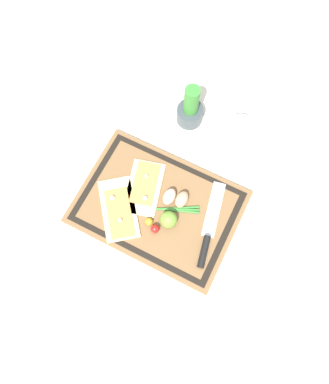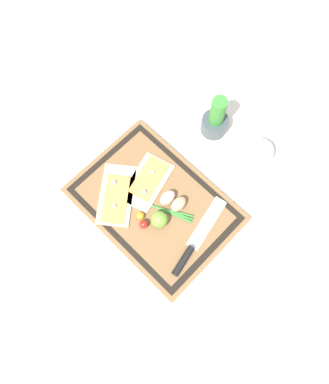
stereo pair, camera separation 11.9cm
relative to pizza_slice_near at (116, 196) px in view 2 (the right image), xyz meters
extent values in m
plane|color=silver|center=(0.11, 0.07, -0.02)|extent=(6.00, 6.00, 0.00)
cube|color=brown|center=(0.11, 0.07, -0.02)|extent=(0.51, 0.36, 0.02)
cube|color=black|center=(0.11, 0.07, -0.01)|extent=(0.48, 0.34, 0.00)
cube|color=brown|center=(0.11, 0.07, -0.01)|extent=(0.44, 0.30, 0.00)
cube|color=beige|center=(0.00, 0.00, 0.00)|extent=(0.21, 0.23, 0.01)
cube|color=#E08E47|center=(0.01, -0.01, 0.00)|extent=(0.16, 0.17, 0.00)
sphere|color=silver|center=(-0.03, 0.02, 0.01)|extent=(0.02, 0.02, 0.02)
sphere|color=silver|center=(0.02, -0.03, 0.01)|extent=(0.01, 0.01, 0.01)
cube|color=beige|center=(0.04, 0.10, 0.00)|extent=(0.15, 0.21, 0.01)
cube|color=#E08E47|center=(0.03, 0.12, 0.00)|extent=(0.11, 0.16, 0.00)
sphere|color=silver|center=(0.06, 0.07, 0.01)|extent=(0.02, 0.02, 0.02)
sphere|color=silver|center=(0.03, 0.14, 0.01)|extent=(0.01, 0.01, 0.01)
cube|color=silver|center=(0.27, 0.14, 0.00)|extent=(0.08, 0.19, 0.00)
cylinder|color=black|center=(0.30, 0.00, 0.01)|extent=(0.04, 0.10, 0.02)
ellipsoid|color=tan|center=(0.17, 0.12, 0.01)|extent=(0.04, 0.06, 0.04)
ellipsoid|color=beige|center=(0.13, 0.11, 0.01)|extent=(0.04, 0.06, 0.04)
sphere|color=#70A838|center=(0.16, 0.04, 0.02)|extent=(0.05, 0.05, 0.05)
sphere|color=red|center=(0.13, -0.01, 0.01)|extent=(0.03, 0.03, 0.03)
sphere|color=gold|center=(0.11, 0.01, 0.01)|extent=(0.02, 0.02, 0.02)
cylinder|color=#388433|center=(0.11, 0.06, 0.00)|extent=(0.24, 0.10, 0.01)
cylinder|color=#388433|center=(0.11, 0.06, 0.00)|extent=(0.23, 0.11, 0.01)
cylinder|color=#388433|center=(0.11, 0.06, 0.00)|extent=(0.22, 0.13, 0.01)
cylinder|color=#3D474C|center=(0.06, 0.41, 0.01)|extent=(0.09, 0.09, 0.06)
cylinder|color=#388433|center=(0.06, 0.41, 0.08)|extent=(0.05, 0.05, 0.14)
cylinder|color=silver|center=(0.24, 0.41, 0.02)|extent=(0.09, 0.09, 0.09)
cylinder|color=#D16023|center=(0.24, 0.41, -0.01)|extent=(0.08, 0.08, 0.03)
cylinder|color=silver|center=(0.24, 0.41, 0.07)|extent=(0.09, 0.09, 0.01)
camera|label=1|loc=(0.28, -0.23, 1.14)|focal=35.00mm
camera|label=2|loc=(0.38, -0.16, 1.14)|focal=35.00mm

